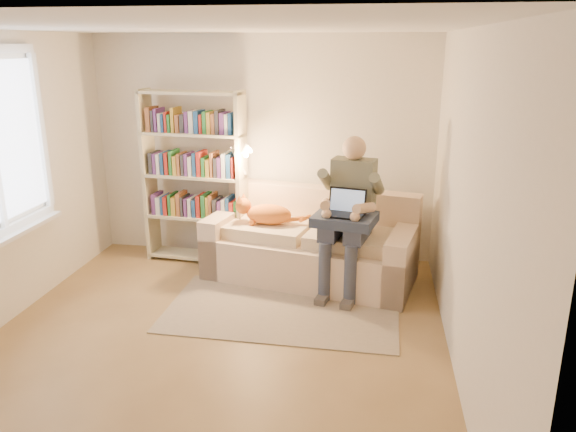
% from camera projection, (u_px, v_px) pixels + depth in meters
% --- Properties ---
extents(floor, '(4.50, 4.50, 0.00)m').
position_uv_depth(floor, '(213.00, 344.00, 4.84)').
color(floor, olive).
rests_on(floor, ground).
extents(ceiling, '(4.00, 4.50, 0.02)m').
position_uv_depth(ceiling, '(199.00, 27.00, 4.08)').
color(ceiling, white).
rests_on(ceiling, wall_back).
extents(wall_right, '(0.02, 4.50, 2.60)m').
position_uv_depth(wall_right, '(467.00, 210.00, 4.17)').
color(wall_right, silver).
rests_on(wall_right, floor).
extents(wall_back, '(4.00, 0.02, 2.60)m').
position_uv_depth(wall_back, '(262.00, 149.00, 6.59)').
color(wall_back, silver).
rests_on(wall_back, floor).
extents(wall_front, '(4.00, 0.02, 2.60)m').
position_uv_depth(wall_front, '(50.00, 339.00, 2.34)').
color(wall_front, silver).
rests_on(wall_front, floor).
extents(sofa, '(2.38, 1.44, 0.94)m').
position_uv_depth(sofa, '(312.00, 247.00, 6.16)').
color(sofa, beige).
rests_on(sofa, floor).
extents(person, '(0.56, 0.77, 1.60)m').
position_uv_depth(person, '(349.00, 206.00, 5.69)').
color(person, '#6C6F5A').
rests_on(person, sofa).
extents(cat, '(0.76, 0.36, 0.27)m').
position_uv_depth(cat, '(261.00, 213.00, 6.10)').
color(cat, orange).
rests_on(cat, sofa).
extents(blanket, '(0.69, 0.60, 0.10)m').
position_uv_depth(blanket, '(349.00, 220.00, 5.57)').
color(blanket, '#273145').
rests_on(blanket, person).
extents(laptop, '(0.43, 0.36, 0.34)m').
position_uv_depth(laptop, '(350.00, 209.00, 5.54)').
color(laptop, black).
rests_on(laptop, blanket).
extents(bookshelf, '(1.32, 0.48, 2.00)m').
position_uv_depth(bookshelf, '(194.00, 169.00, 6.42)').
color(bookshelf, beige).
rests_on(bookshelf, floor).
extents(rug, '(2.25, 1.36, 0.01)m').
position_uv_depth(rug, '(282.00, 310.00, 5.44)').
color(rug, gray).
rests_on(rug, floor).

